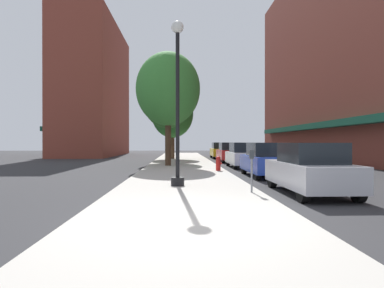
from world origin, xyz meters
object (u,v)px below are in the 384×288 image
object	(u,v)px
car_silver	(310,169)
car_yellow	(220,151)
parking_meter_near	(252,166)
car_white	(243,155)
lamppost	(178,100)
fire_hydrant	(218,163)
car_blue	(266,160)
tree_far	(168,100)
tree_mid	(168,89)
tree_near	(172,114)
car_red	(229,153)

from	to	relation	value
car_silver	car_yellow	size ratio (longest dim) A/B	1.00
parking_meter_near	car_white	xyz separation A→B (m)	(1.95, 12.04, -0.14)
car_silver	lamppost	bearing A→B (deg)	160.69
fire_hydrant	car_yellow	xyz separation A→B (m)	(2.07, 16.87, 0.29)
parking_meter_near	car_blue	distance (m)	6.25
fire_hydrant	car_silver	xyz separation A→B (m)	(2.07, -7.90, 0.29)
tree_far	lamppost	bearing A→B (deg)	-86.58
fire_hydrant	car_silver	distance (m)	8.17
fire_hydrant	car_blue	world-z (taller)	car_blue
lamppost	tree_mid	distance (m)	10.90
tree_near	parking_meter_near	bearing A→B (deg)	-82.37
parking_meter_near	car_blue	world-z (taller)	car_blue
fire_hydrant	tree_mid	bearing A→B (deg)	124.83
lamppost	car_silver	distance (m)	5.08
lamppost	car_red	bearing A→B (deg)	75.61
fire_hydrant	lamppost	bearing A→B (deg)	-108.61
tree_near	car_red	xyz separation A→B (m)	(4.90, -3.71, -3.56)
lamppost	car_white	size ratio (longest dim) A/B	1.37
tree_near	car_red	world-z (taller)	tree_near
lamppost	car_blue	size ratio (longest dim) A/B	1.37
car_white	tree_near	bearing A→B (deg)	115.60
tree_mid	car_red	world-z (taller)	tree_mid
car_silver	car_white	size ratio (longest dim) A/B	1.00
tree_mid	parking_meter_near	bearing A→B (deg)	-76.29
car_silver	car_red	xyz separation A→B (m)	(0.00, 18.01, 0.00)
parking_meter_near	car_silver	bearing A→B (deg)	9.77
parking_meter_near	tree_near	distance (m)	22.52
tree_far	car_blue	bearing A→B (deg)	-65.21
tree_mid	car_silver	xyz separation A→B (m)	(4.98, -12.07, -4.42)
lamppost	tree_mid	bearing A→B (deg)	93.82
parking_meter_near	car_blue	bearing A→B (deg)	71.82
fire_hydrant	tree_near	distance (m)	14.63
lamppost	car_yellow	bearing A→B (deg)	79.67
car_red	car_white	bearing A→B (deg)	-91.91
fire_hydrant	car_red	bearing A→B (deg)	78.42
parking_meter_near	tree_far	xyz separation A→B (m)	(-3.24, 17.17, 4.18)
car_red	tree_mid	bearing A→B (deg)	-131.87
tree_far	car_red	xyz separation A→B (m)	(5.19, 1.18, -4.32)
car_blue	fire_hydrant	bearing A→B (deg)	130.15
tree_mid	car_red	size ratio (longest dim) A/B	1.77
fire_hydrant	car_yellow	bearing A→B (deg)	83.00
lamppost	tree_near	world-z (taller)	tree_near
fire_hydrant	tree_mid	distance (m)	6.93
lamppost	car_blue	distance (m)	6.45
tree_far	car_yellow	xyz separation A→B (m)	(5.19, 7.94, -4.32)
parking_meter_near	tree_far	bearing A→B (deg)	100.68
tree_mid	car_yellow	size ratio (longest dim) A/B	1.77
car_silver	car_yellow	distance (m)	24.77
tree_near	fire_hydrant	bearing A→B (deg)	-78.43
fire_hydrant	tree_near	bearing A→B (deg)	101.57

